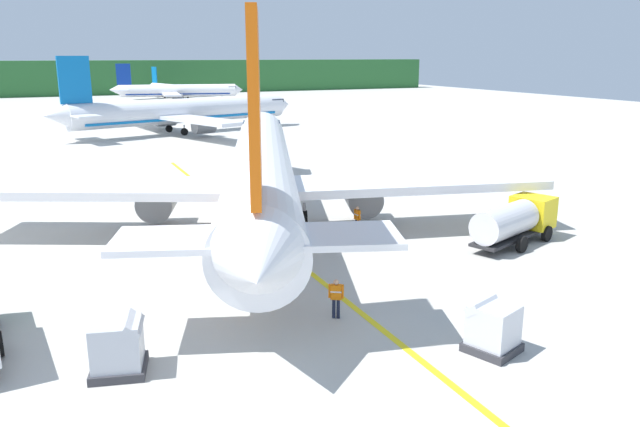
% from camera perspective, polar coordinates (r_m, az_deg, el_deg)
% --- Properties ---
extents(ground, '(240.00, 320.00, 0.20)m').
position_cam_1_polar(ground, '(61.93, -20.33, 3.77)').
color(ground, '#B7B5AD').
extents(distant_treeline, '(216.00, 6.00, 8.86)m').
position_cam_1_polar(distant_treeline, '(175.95, -23.28, 11.34)').
color(distant_treeline, '#28602D').
rests_on(distant_treeline, ground).
extents(airliner_foreground, '(33.88, 40.44, 11.90)m').
position_cam_1_polar(airliner_foreground, '(38.35, -5.46, 3.84)').
color(airliner_foreground, white).
rests_on(airliner_foreground, ground).
extents(airliner_mid_apron, '(35.25, 29.43, 10.23)m').
position_cam_1_polar(airliner_mid_apron, '(86.63, -12.66, 9.13)').
color(airliner_mid_apron, silver).
rests_on(airliner_mid_apron, ground).
extents(airliner_far_taxiway, '(29.26, 24.36, 8.43)m').
position_cam_1_polar(airliner_far_taxiway, '(146.51, -13.04, 10.93)').
color(airliner_far_taxiway, white).
rests_on(airliner_far_taxiway, ground).
extents(airliner_distant, '(21.15, 25.37, 7.33)m').
position_cam_1_polar(airliner_distant, '(158.85, -13.48, 11.04)').
color(airliner_distant, white).
rests_on(airliner_distant, ground).
extents(service_truck_catering, '(6.73, 4.15, 2.40)m').
position_cam_1_polar(service_truck_catering, '(36.38, 17.44, -0.57)').
color(service_truck_catering, yellow).
rests_on(service_truck_catering, ground).
extents(cargo_container_near, '(2.16, 2.16, 1.88)m').
position_cam_1_polar(cargo_container_near, '(23.39, 15.58, -10.12)').
color(cargo_container_near, '#333338').
rests_on(cargo_container_near, ground).
extents(cargo_container_mid, '(2.15, 2.15, 1.97)m').
position_cam_1_polar(cargo_container_mid, '(22.20, -18.04, -11.57)').
color(cargo_container_mid, '#333338').
rests_on(cargo_container_mid, ground).
extents(crew_marshaller, '(0.25, 0.63, 1.61)m').
position_cam_1_polar(crew_marshaller, '(37.14, 3.44, -0.34)').
color(crew_marshaller, '#191E33').
rests_on(crew_marshaller, ground).
extents(crew_loader_left, '(0.55, 0.43, 1.66)m').
position_cam_1_polar(crew_loader_left, '(25.17, 1.49, -7.54)').
color(crew_loader_left, '#191E33').
rests_on(crew_loader_left, ground).
extents(apron_guide_line, '(0.30, 60.00, 0.01)m').
position_cam_1_polar(apron_guide_line, '(34.85, -4.04, -2.95)').
color(apron_guide_line, yellow).
rests_on(apron_guide_line, ground).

